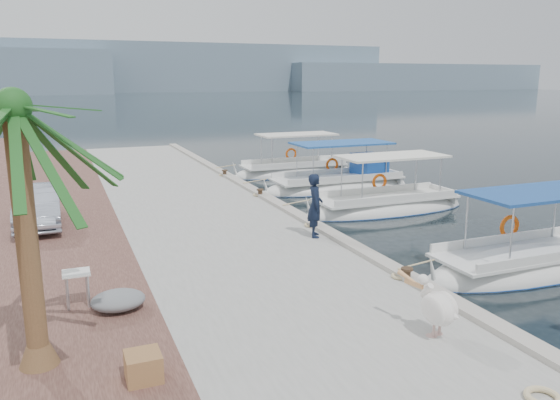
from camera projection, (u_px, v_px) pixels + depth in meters
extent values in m
plane|color=black|center=(346.00, 256.00, 16.18)|extent=(400.00, 400.00, 0.00)
cube|color=gray|center=(205.00, 218.00, 19.55)|extent=(6.00, 40.00, 0.50)
cube|color=#9C958A|center=(277.00, 203.00, 20.50)|extent=(0.44, 40.00, 0.12)
cube|color=#4D2E28|center=(55.00, 232.00, 17.71)|extent=(4.00, 40.00, 0.50)
cube|color=slate|center=(181.00, 68.00, 218.77)|extent=(160.00, 40.00, 18.00)
cube|color=slate|center=(404.00, 77.00, 247.19)|extent=(120.00, 40.00, 11.00)
ellipsoid|color=silver|center=(526.00, 270.00, 14.80)|extent=(6.47, 2.13, 1.30)
ellipsoid|color=#164399|center=(526.00, 271.00, 14.81)|extent=(6.51, 2.17, 0.22)
cube|color=silver|center=(528.00, 253.00, 14.69)|extent=(5.31, 1.83, 0.08)
cube|color=navy|center=(539.00, 193.00, 14.39)|extent=(3.88, 1.96, 0.08)
cylinder|color=silver|center=(511.00, 238.00, 13.26)|extent=(0.05, 0.05, 1.60)
torus|color=#E6540C|center=(509.00, 226.00, 15.62)|extent=(0.68, 0.12, 0.68)
ellipsoid|color=silver|center=(386.00, 210.00, 21.53)|extent=(7.01, 2.11, 1.30)
ellipsoid|color=#164399|center=(386.00, 211.00, 21.53)|extent=(7.04, 2.15, 0.22)
cube|color=silver|center=(386.00, 198.00, 21.42)|extent=(5.75, 1.81, 0.08)
cube|color=silver|center=(392.00, 156.00, 21.12)|extent=(4.21, 1.94, 0.08)
cylinder|color=silver|center=(362.00, 184.00, 19.95)|extent=(0.05, 0.05, 1.60)
torus|color=#E6540C|center=(379.00, 182.00, 22.33)|extent=(0.68, 0.12, 0.68)
ellipsoid|color=silver|center=(337.00, 189.00, 25.76)|extent=(7.54, 2.41, 1.30)
ellipsoid|color=#164399|center=(337.00, 189.00, 25.77)|extent=(7.58, 2.46, 0.22)
cube|color=silver|center=(337.00, 178.00, 25.65)|extent=(6.19, 2.07, 0.08)
cube|color=#1F519E|center=(342.00, 143.00, 25.36)|extent=(4.53, 2.22, 0.08)
cylinder|color=silver|center=(313.00, 166.00, 24.04)|extent=(0.05, 0.05, 1.60)
torus|color=#E6540C|center=(332.00, 165.00, 26.70)|extent=(0.68, 0.12, 0.68)
cube|color=#164399|center=(369.00, 164.00, 26.16)|extent=(1.20, 1.69, 1.00)
ellipsoid|color=silver|center=(293.00, 174.00, 29.67)|extent=(6.90, 2.16, 1.30)
ellipsoid|color=#164399|center=(293.00, 174.00, 29.68)|extent=(6.93, 2.21, 0.22)
cube|color=silver|center=(293.00, 165.00, 29.56)|extent=(5.66, 1.86, 0.08)
cube|color=silver|center=(297.00, 134.00, 29.27)|extent=(4.14, 1.99, 0.08)
cylinder|color=silver|center=(272.00, 154.00, 28.09)|extent=(0.05, 0.05, 1.60)
torus|color=#E6540C|center=(291.00, 154.00, 30.50)|extent=(0.68, 0.12, 0.68)
cylinder|color=black|center=(407.00, 275.00, 12.75)|extent=(0.18, 0.18, 0.30)
cylinder|color=black|center=(407.00, 269.00, 12.71)|extent=(0.28, 0.28, 0.05)
cylinder|color=black|center=(314.00, 223.00, 17.27)|extent=(0.18, 0.18, 0.30)
cylinder|color=black|center=(314.00, 219.00, 17.23)|extent=(0.28, 0.28, 0.05)
cylinder|color=black|center=(260.00, 193.00, 21.79)|extent=(0.18, 0.18, 0.30)
cylinder|color=black|center=(260.00, 190.00, 21.76)|extent=(0.28, 0.28, 0.05)
cylinder|color=black|center=(225.00, 173.00, 26.31)|extent=(0.18, 0.18, 0.30)
cylinder|color=black|center=(225.00, 170.00, 26.28)|extent=(0.28, 0.28, 0.05)
cylinder|color=tan|center=(434.00, 328.00, 10.00)|extent=(0.05, 0.05, 0.33)
cylinder|color=tan|center=(440.00, 326.00, 10.09)|extent=(0.05, 0.05, 0.33)
ellipsoid|color=white|center=(438.00, 309.00, 9.96)|extent=(0.64, 0.87, 0.61)
cylinder|color=white|center=(427.00, 291.00, 10.13)|extent=(0.19, 0.31, 0.33)
sphere|color=white|center=(423.00, 279.00, 10.17)|extent=(0.20, 0.20, 0.20)
cone|color=#EAA566|center=(410.00, 279.00, 10.43)|extent=(0.24, 0.60, 0.24)
imported|color=black|center=(315.00, 205.00, 16.19)|extent=(0.68, 0.81, 1.91)
cylinder|color=brown|center=(27.00, 244.00, 8.61)|extent=(0.34, 0.34, 4.20)
cone|color=brown|center=(39.00, 354.00, 9.03)|extent=(0.64, 0.64, 0.36)
imported|color=#A9B0C1|center=(37.00, 206.00, 17.48)|extent=(1.39, 3.91, 1.29)
cube|color=brown|center=(143.00, 366.00, 8.57)|extent=(0.55, 0.55, 0.44)
ellipsoid|color=slate|center=(118.00, 300.00, 11.17)|extent=(1.10, 0.90, 0.40)
cylinder|color=silver|center=(67.00, 294.00, 11.10)|extent=(0.06, 0.06, 0.70)
cylinder|color=silver|center=(88.00, 291.00, 11.25)|extent=(0.06, 0.06, 0.70)
cylinder|color=silver|center=(67.00, 287.00, 11.46)|extent=(0.06, 0.06, 0.70)
cylinder|color=silver|center=(87.00, 285.00, 11.61)|extent=(0.06, 0.06, 0.70)
cube|color=white|center=(76.00, 273.00, 11.28)|extent=(0.55, 0.55, 0.03)
torus|color=#C6B284|center=(543.00, 397.00, 8.05)|extent=(0.54, 0.54, 0.10)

